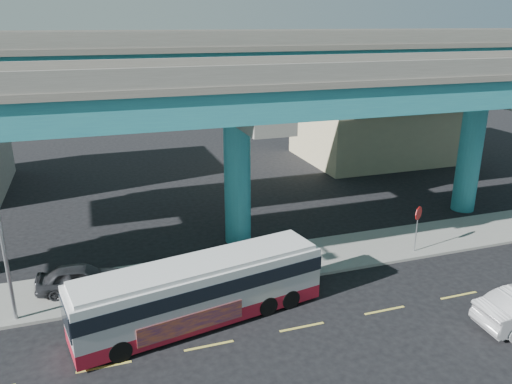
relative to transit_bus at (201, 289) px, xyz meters
name	(u,v)px	position (x,y,z in m)	size (l,w,h in m)	color
ground	(299,323)	(3.86, -1.56, -1.52)	(120.00, 120.00, 0.00)	black
sidewalk	(257,265)	(3.86, 3.94, -1.44)	(70.00, 4.00, 0.15)	gray
lane_markings	(302,327)	(3.86, -1.86, -1.51)	(58.00, 0.12, 0.01)	#D8C64C
viaduct	(236,82)	(3.86, 7.55, 7.62)	(52.00, 12.40, 11.70)	teal
building_beige	(380,120)	(21.86, 21.42, 1.99)	(14.00, 10.23, 7.00)	tan
transit_bus	(201,289)	(0.00, 0.00, 0.00)	(11.02, 4.27, 2.77)	maroon
parked_car	(80,278)	(-4.87, 3.99, -0.70)	(4.04, 1.92, 1.33)	#303135
stop_sign	(418,219)	(12.59, 2.62, 0.54)	(0.70, 0.42, 2.64)	gray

